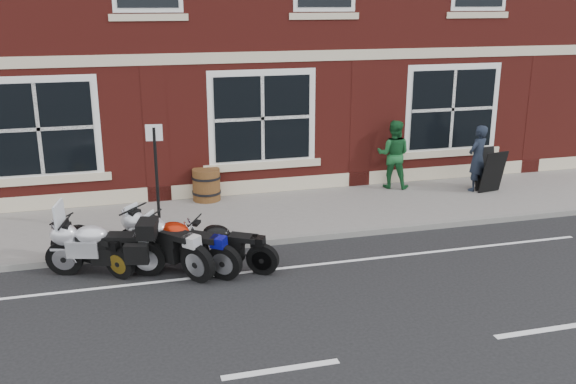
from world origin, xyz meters
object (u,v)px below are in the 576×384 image
moto_sport_red (185,243)px  moto_sport_silver (164,240)px  a_board_sign (489,170)px  barrel_planter (206,185)px  moto_sport_black (90,244)px  parking_sign (156,173)px  pedestrian_right (393,154)px  pedestrian_left (477,158)px  moto_naked_black (226,244)px  moto_touring_silver (102,245)px

moto_sport_red → moto_sport_silver: moto_sport_silver is taller
a_board_sign → barrel_planter: a_board_sign is taller
a_board_sign → barrel_planter: (-6.82, 1.07, -0.15)m
moto_sport_black → parking_sign: parking_sign is taller
moto_sport_silver → a_board_sign: bearing=-22.5°
barrel_planter → moto_sport_black: bearing=-127.9°
moto_sport_black → barrel_planter: 4.15m
barrel_planter → parking_sign: (-1.25, -2.17, 0.94)m
pedestrian_right → a_board_sign: (2.15, -0.91, -0.33)m
barrel_planter → parking_sign: size_ratio=0.33×
pedestrian_right → moto_sport_black: bearing=51.8°
pedestrian_left → moto_sport_black: bearing=-11.7°
pedestrian_right → parking_sign: (-5.92, -2.00, 0.46)m
moto_sport_red → pedestrian_left: 8.01m
moto_sport_red → moto_sport_silver: size_ratio=0.98×
moto_sport_black → moto_naked_black: bearing=-60.8°
moto_naked_black → barrel_planter: barrel_planter is taller
moto_sport_black → pedestrian_left: pedestrian_left is taller
parking_sign → a_board_sign: bearing=15.5°
moto_sport_red → moto_naked_black: bearing=-58.1°
moto_touring_silver → parking_sign: size_ratio=0.90×
moto_touring_silver → a_board_sign: size_ratio=1.94×
moto_touring_silver → parking_sign: (1.09, 1.36, 0.87)m
parking_sign → pedestrian_left: bearing=16.8°
moto_naked_black → pedestrian_left: pedestrian_left is taller
moto_sport_black → barrel_planter: barrel_planter is taller
pedestrian_right → parking_sign: bearing=47.2°
moto_touring_silver → pedestrian_left: pedestrian_left is taller
moto_naked_black → barrel_planter: size_ratio=2.23×
moto_naked_black → parking_sign: 2.21m
moto_naked_black → moto_touring_silver: bearing=112.7°
moto_sport_silver → barrel_planter: size_ratio=2.39×
moto_sport_black → moto_sport_silver: 1.33m
parking_sign → moto_sport_silver: bearing=-82.8°
a_board_sign → pedestrian_right: bearing=147.6°
moto_touring_silver → moto_sport_red: moto_touring_silver is taller
moto_naked_black → a_board_sign: (7.03, 2.80, 0.16)m
moto_sport_black → pedestrian_right: (7.22, 3.11, 0.48)m
moto_sport_red → barrel_planter: moto_sport_red is taller
pedestrian_left → pedestrian_right: bearing=-48.4°
parking_sign → moto_touring_silver: bearing=-120.9°
pedestrian_left → a_board_sign: bearing=127.1°
pedestrian_left → barrel_planter: 6.64m
moto_sport_red → moto_sport_silver: (-0.35, 0.18, 0.03)m
a_board_sign → parking_sign: parking_sign is taller
parking_sign → moto_naked_black: bearing=-50.6°
moto_naked_black → barrel_planter: (0.21, 3.87, 0.00)m
pedestrian_left → pedestrian_right: size_ratio=0.96×
moto_touring_silver → moto_sport_black: moto_touring_silver is taller
a_board_sign → barrel_planter: size_ratio=1.40×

